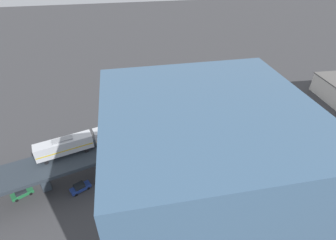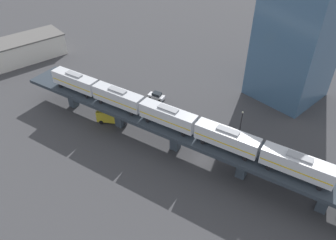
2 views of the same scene
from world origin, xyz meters
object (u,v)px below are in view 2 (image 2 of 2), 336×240
Objects in this scene: office_tower at (300,29)px; street_car_blue at (290,177)px; subway_train at (168,116)px; warehouse_building at (16,51)px; delivery_truck at (112,116)px; street_lamp at (241,122)px; street_car_white at (157,96)px.

street_car_blue is at bearing -145.99° from office_tower.
subway_train reaches higher than warehouse_building.
office_tower reaches higher than delivery_truck.
office_tower reaches higher than street_lamp.
street_lamp is at bearing 77.93° from street_car_blue.
street_lamp is (3.15, 14.74, 3.17)m from street_car_blue.
street_car_blue is 41.00m from delivery_truck.
street_car_white is at bearing 99.06° from street_lamp.
street_car_blue is 36.07m from office_tower.
subway_train is 8.76× the size of street_lamp.
warehouse_building is at bearing 94.88° from delivery_truck.
street_car_blue is 38.73m from street_car_white.
street_car_blue is 0.68× the size of street_lamp.
warehouse_building is at bearing 96.52° from subway_train.
delivery_truck is 1.00× the size of street_lamp.
delivery_truck is at bearing 127.55° from street_lamp.
subway_train is 8.73× the size of delivery_truck.
warehouse_building is (-18.11, 45.17, 2.47)m from street_car_white.
delivery_truck is (-14.21, -0.53, 0.82)m from street_car_white.
street_car_white is 0.68× the size of delivery_truck.
subway_train reaches higher than street_lamp.
warehouse_building is 0.81× the size of office_tower.
warehouse_building is at bearing 102.62° from street_car_blue.
subway_train reaches higher than delivery_truck.
warehouse_building reaches higher than street_car_blue.
subway_train is at bearing -123.49° from street_car_white.
street_car_blue is 86.01m from warehouse_building.
office_tower is at bearing -6.39° from subway_train.
subway_train is at bearing 173.61° from office_tower.
delivery_truck is 48.79m from office_tower.
street_car_blue is 0.16× the size of warehouse_building.
street_lamp is 0.24× the size of warehouse_building.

